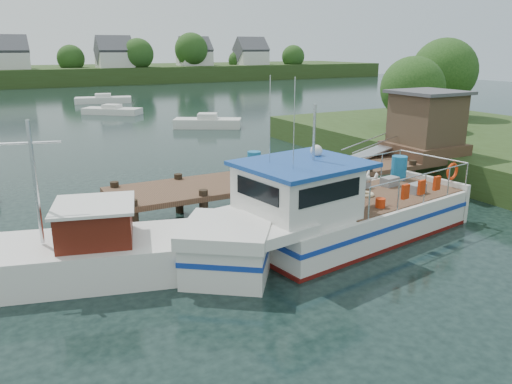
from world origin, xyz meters
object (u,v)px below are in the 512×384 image
work_boat (63,255)px  moored_b (208,123)px  moored_d (112,111)px  lobster_boat (329,215)px  dock (385,142)px  moored_far (103,99)px  moored_c (357,125)px

work_boat → moored_b: size_ratio=1.56×
moored_d → lobster_boat: bearing=-112.0°
work_boat → dock: bearing=26.3°
moored_far → moored_b: size_ratio=1.20×
dock → moored_b: dock is taller
work_boat → moored_b: (14.54, 23.84, -0.28)m
lobster_boat → moored_far: lobster_boat is taller
dock → lobster_boat: bearing=-145.6°
work_boat → moored_far: (11.07, 47.44, -0.32)m
moored_b → work_boat: bearing=-126.0°
moored_b → moored_c: (10.15, -6.73, -0.04)m
dock → moored_c: bearing=54.4°
dock → moored_c: size_ratio=2.37×
moored_far → moored_c: (13.62, -30.33, 0.00)m
moored_b → moored_d: bearing=106.7°
lobster_boat → moored_d: bearing=79.1°
work_boat → moored_c: 30.05m
work_boat → moored_b: 27.93m
lobster_boat → work_boat: (-8.25, 1.42, -0.30)m
work_boat → moored_b: bearing=73.8°
work_boat → moored_d: bearing=90.4°
dock → lobster_boat: (-6.24, -4.28, -1.21)m
lobster_boat → moored_b: size_ratio=2.12×
dock → moored_b: size_ratio=2.95×
moored_far → moored_d: (-1.46, -11.03, -0.05)m
moored_far → lobster_boat: bearing=-95.2°
lobster_boat → moored_d: lobster_boat is taller
dock → moored_c: dock is taller
moored_far → moored_b: bearing=-83.5°
moored_c → moored_d: moored_c is taller
moored_far → moored_c: 33.25m
lobster_boat → moored_c: (16.45, 18.54, -0.62)m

